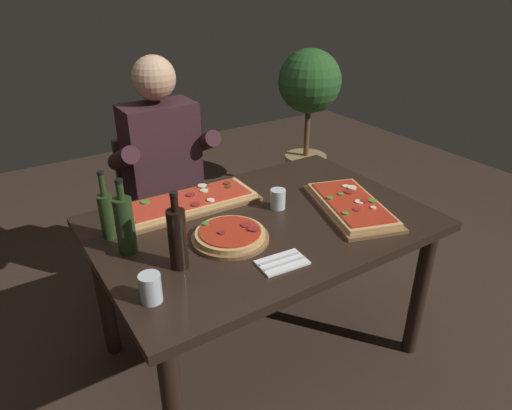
% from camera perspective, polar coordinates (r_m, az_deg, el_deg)
% --- Properties ---
extents(ground_plane, '(6.40, 6.40, 0.00)m').
position_cam_1_polar(ground_plane, '(2.40, 0.68, -17.48)').
color(ground_plane, '#38281E').
extents(dining_table, '(1.40, 0.96, 0.74)m').
position_cam_1_polar(dining_table, '(2.01, 0.78, -4.24)').
color(dining_table, black).
rests_on(dining_table, ground_plane).
extents(pizza_rectangular_front, '(0.64, 0.26, 0.05)m').
position_cam_1_polar(pizza_rectangular_front, '(2.08, -8.35, 0.30)').
color(pizza_rectangular_front, brown).
rests_on(pizza_rectangular_front, dining_table).
extents(pizza_rectangular_left, '(0.41, 0.57, 0.05)m').
position_cam_1_polar(pizza_rectangular_left, '(2.08, 11.78, -0.04)').
color(pizza_rectangular_left, brown).
rests_on(pizza_rectangular_left, dining_table).
extents(pizza_round_far, '(0.31, 0.31, 0.05)m').
position_cam_1_polar(pizza_round_far, '(1.81, -3.21, -3.81)').
color(pizza_round_far, brown).
rests_on(pizza_round_far, dining_table).
extents(wine_bottle_dark, '(0.06, 0.06, 0.28)m').
position_cam_1_polar(wine_bottle_dark, '(1.88, -18.07, -1.11)').
color(wine_bottle_dark, '#233819').
rests_on(wine_bottle_dark, dining_table).
extents(oil_bottle_amber, '(0.07, 0.07, 0.30)m').
position_cam_1_polar(oil_bottle_amber, '(1.62, -9.76, -4.04)').
color(oil_bottle_amber, black).
rests_on(oil_bottle_amber, dining_table).
extents(vinegar_bottle_green, '(0.07, 0.07, 0.30)m').
position_cam_1_polar(vinegar_bottle_green, '(1.75, -16.01, -2.30)').
color(vinegar_bottle_green, '#233819').
rests_on(vinegar_bottle_green, dining_table).
extents(tumbler_near_camera, '(0.07, 0.07, 0.10)m').
position_cam_1_polar(tumbler_near_camera, '(1.52, -13.00, -10.06)').
color(tumbler_near_camera, silver).
rests_on(tumbler_near_camera, dining_table).
extents(tumbler_far_side, '(0.07, 0.07, 0.09)m').
position_cam_1_polar(tumbler_far_side, '(2.04, 2.75, 0.76)').
color(tumbler_far_side, silver).
rests_on(tumbler_far_side, dining_table).
extents(napkin_cutlery_set, '(0.19, 0.12, 0.01)m').
position_cam_1_polar(napkin_cutlery_set, '(1.68, 3.28, -7.15)').
color(napkin_cutlery_set, white).
rests_on(napkin_cutlery_set, dining_table).
extents(diner_chair, '(0.44, 0.44, 0.87)m').
position_cam_1_polar(diner_chair, '(2.70, -11.68, 0.12)').
color(diner_chair, '#3D2B1E').
rests_on(diner_chair, ground_plane).
extents(seated_diner, '(0.53, 0.41, 1.33)m').
position_cam_1_polar(seated_diner, '(2.50, -11.17, 4.31)').
color(seated_diner, '#23232D').
rests_on(seated_diner, ground_plane).
extents(potted_plant_corner, '(0.50, 0.50, 1.17)m').
position_cam_1_polar(potted_plant_corner, '(3.80, 6.56, 12.53)').
color(potted_plant_corner, tan).
rests_on(potted_plant_corner, ground_plane).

